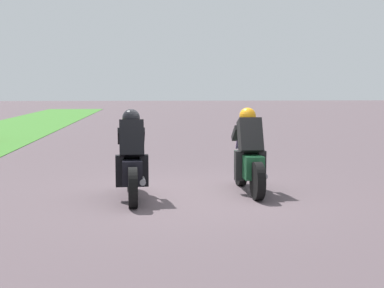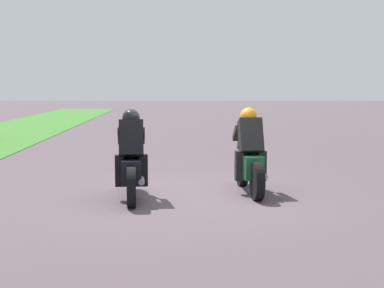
% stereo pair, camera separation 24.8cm
% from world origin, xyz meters
% --- Properties ---
extents(ground_plane, '(120.00, 120.00, 0.00)m').
position_xyz_m(ground_plane, '(0.00, 0.00, 0.00)').
color(ground_plane, '#53454B').
extents(rider_lane_a, '(2.04, 0.55, 1.51)m').
position_xyz_m(rider_lane_a, '(0.18, -1.05, 0.62)').
color(rider_lane_a, black).
rests_on(rider_lane_a, ground_plane).
extents(rider_lane_b, '(2.04, 0.55, 1.51)m').
position_xyz_m(rider_lane_b, '(-0.29, 1.00, 0.62)').
color(rider_lane_b, black).
rests_on(rider_lane_b, ground_plane).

